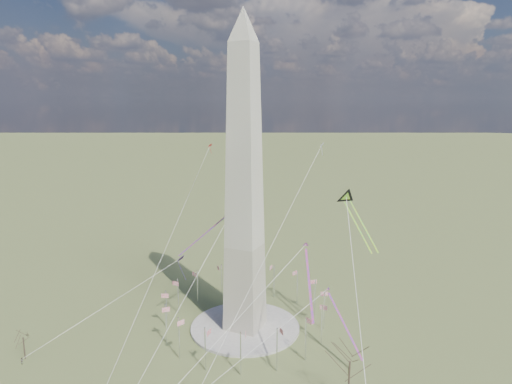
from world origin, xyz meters
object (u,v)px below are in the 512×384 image
at_px(tree_near, 350,358).
at_px(person_west, 22,361).
at_px(washington_monument, 244,186).
at_px(kite_delta_black, 348,201).

relative_size(tree_near, person_west, 9.00).
xyz_separation_m(washington_monument, tree_near, (39.70, -24.12, -35.53)).
distance_m(washington_monument, kite_delta_black, 32.01).
xyz_separation_m(washington_monument, kite_delta_black, (30.51, 8.97, -3.64)).
relative_size(washington_monument, kite_delta_black, 5.97).
bearing_deg(kite_delta_black, person_west, -8.68).
bearing_deg(washington_monument, kite_delta_black, 16.38).
distance_m(tree_near, kite_delta_black, 46.87).
bearing_deg(person_west, washington_monument, -97.84).
relative_size(washington_monument, tree_near, 5.74).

